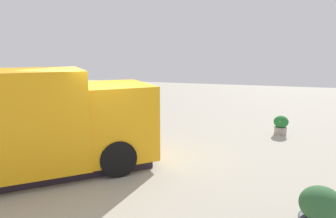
% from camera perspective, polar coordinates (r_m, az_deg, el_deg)
% --- Properties ---
extents(ground_plane, '(40.00, 40.00, 0.00)m').
position_cam_1_polar(ground_plane, '(7.79, -12.97, -10.58)').
color(ground_plane, '#A8A292').
extents(food_truck, '(5.46, 5.15, 2.45)m').
position_cam_1_polar(food_truck, '(7.44, -25.38, -2.87)').
color(food_truck, '#F3A414').
rests_on(food_truck, ground_plane).
extents(person_customer, '(0.66, 0.77, 0.86)m').
position_cam_1_polar(person_customer, '(11.24, -10.75, -1.93)').
color(person_customer, '#7B6258').
rests_on(person_customer, ground_plane).
extents(planter_flowering_near, '(0.50, 0.50, 0.66)m').
position_cam_1_polar(planter_flowering_near, '(10.95, 21.18, -2.83)').
color(planter_flowering_near, '#A39A91').
rests_on(planter_flowering_near, ground_plane).
extents(planter_flowering_far, '(0.64, 0.64, 0.83)m').
position_cam_1_polar(planter_flowering_far, '(5.28, 27.60, -17.51)').
color(planter_flowering_far, '#4D4B59').
rests_on(planter_flowering_far, ground_plane).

